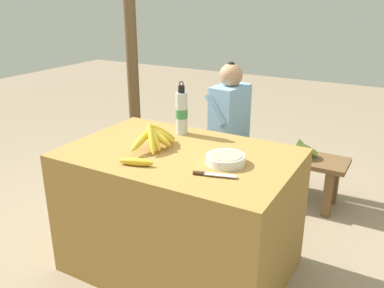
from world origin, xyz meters
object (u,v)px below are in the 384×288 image
Objects in this scene: serving_bowl at (226,158)px; water_bottle at (182,113)px; banana_bunch_green at (303,149)px; banana_bunch_ripe at (155,136)px; wooden_bench at (242,152)px; knife at (208,174)px; loose_banana_front at (136,162)px; support_post_near at (130,16)px; seated_vendor at (225,118)px.

water_bottle is (-0.44, 0.30, 0.11)m from serving_bowl.
water_bottle reaches higher than banana_bunch_green.
water_bottle reaches higher than banana_bunch_ripe.
banana_bunch_green is (0.50, -0.01, 0.13)m from wooden_bench.
knife is at bearing -74.68° from wooden_bench.
loose_banana_front is 0.11× the size of wooden_bench.
loose_banana_front is 0.90× the size of knife.
support_post_near is at bearing 127.53° from loose_banana_front.
serving_bowl is at bearing 32.45° from loose_banana_front.
support_post_near is at bearing -2.37° from seated_vendor.
serving_bowl reaches higher than loose_banana_front.
banana_bunch_ripe reaches higher than banana_bunch_green.
seated_vendor is 1.33m from support_post_near.
water_bottle is 0.90m from seated_vendor.
loose_banana_front is at bearing 174.36° from knife.
serving_bowl reaches higher than wooden_bench.
seated_vendor is 0.39× the size of support_post_near.
support_post_near reaches higher than wooden_bench.
wooden_bench is 1.56× the size of seated_vendor.
loose_banana_front is 0.18× the size of seated_vendor.
seated_vendor is (-0.15, 1.40, -0.16)m from loose_banana_front.
banana_bunch_green is (0.55, 1.16, -0.36)m from banana_bunch_ripe.
banana_bunch_green reaches higher than wooden_bench.
banana_bunch_green is (0.65, 0.02, -0.15)m from seated_vendor.
serving_bowl is at bearing -95.54° from banana_bunch_green.
banana_bunch_ripe reaches higher than knife.
seated_vendor reaches higher than loose_banana_front.
knife is 0.13× the size of wooden_bench.
wooden_bench is (-0.37, 1.36, -0.43)m from knife.
loose_banana_front is 1.49m from wooden_bench.
serving_bowl is at bearing -34.01° from water_bottle.
banana_bunch_green is (0.12, 1.35, -0.30)m from knife.
water_bottle is 1.75× the size of loose_banana_front.
banana_bunch_green is at bearing -0.91° from wooden_bench.
banana_bunch_ripe is 1.73× the size of serving_bowl.
serving_bowl reaches higher than knife.
water_bottle is 0.20× the size of wooden_bench.
wooden_bench is at bearing 87.09° from banana_bunch_ripe.
wooden_bench is 0.61× the size of support_post_near.
serving_bowl is 0.18m from knife.
banana_bunch_green is (0.50, 1.42, -0.31)m from loose_banana_front.
wooden_bench is at bearing 89.78° from loose_banana_front.
water_bottle reaches higher than loose_banana_front.
knife is at bearing -23.32° from banana_bunch_ripe.
water_bottle is at bearing 89.65° from banana_bunch_ripe.
serving_bowl reaches higher than banana_bunch_green.
support_post_near is (-1.59, 1.52, 0.62)m from knife.
support_post_near is at bearing 120.37° from knife.
water_bottle is 0.31× the size of seated_vendor.
banana_bunch_ripe is at bearing -48.81° from support_post_near.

